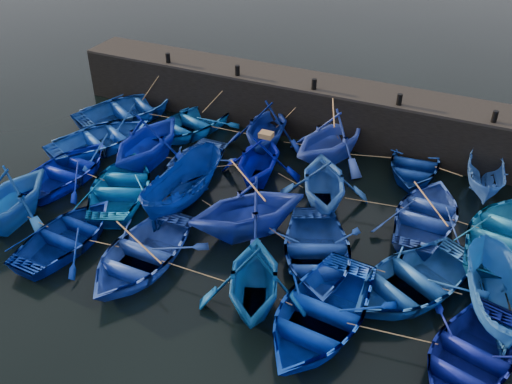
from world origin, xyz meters
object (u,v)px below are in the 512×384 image
at_px(boat_8, 192,165).
at_px(boat_13, 68,169).
at_px(boat_20, 6,198).
at_px(wooden_crate, 266,135).
at_px(boat_0, 129,109).

relative_size(boat_8, boat_13, 0.92).
xyz_separation_m(boat_8, boat_20, (-4.55, -6.15, 0.73)).
xyz_separation_m(boat_8, wooden_crate, (3.20, 0.82, 1.81)).
relative_size(boat_13, boat_20, 1.07).
relative_size(boat_0, wooden_crate, 10.06).
relative_size(boat_8, wooden_crate, 7.96).
distance_m(boat_8, boat_20, 7.68).
distance_m(boat_8, wooden_crate, 3.77).
bearing_deg(boat_20, wooden_crate, 37.06).
distance_m(boat_0, boat_20, 9.51).
bearing_deg(boat_13, boat_8, -148.70).
xyz_separation_m(boat_13, boat_20, (0.11, -3.47, 0.69)).
bearing_deg(wooden_crate, boat_8, -165.71).
bearing_deg(boat_8, wooden_crate, 13.21).
distance_m(boat_20, wooden_crate, 10.48).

